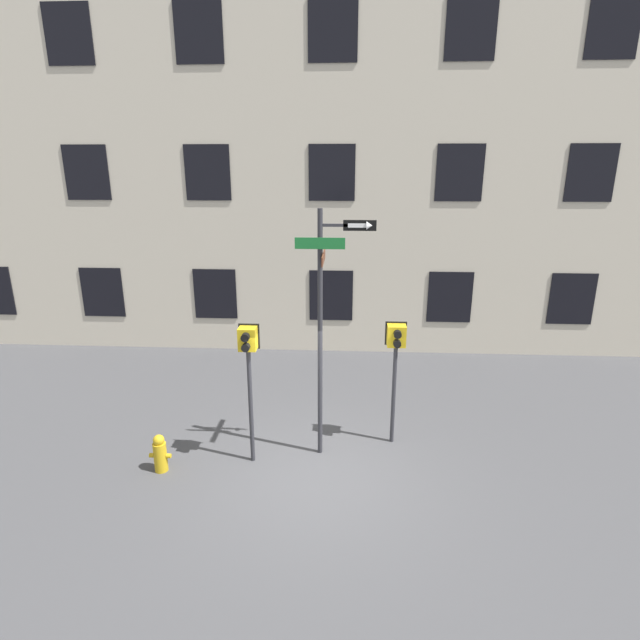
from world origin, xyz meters
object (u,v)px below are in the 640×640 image
(street_sign_pole, at_px, (324,316))
(pedestrian_signal_left, at_px, (248,357))
(fire_hydrant, at_px, (160,454))
(pedestrian_signal_right, at_px, (396,349))

(street_sign_pole, distance_m, pedestrian_signal_left, 1.53)
(fire_hydrant, bearing_deg, pedestrian_signal_left, 14.63)
(street_sign_pole, xyz_separation_m, pedestrian_signal_left, (-1.33, -0.35, -0.68))
(street_sign_pole, bearing_deg, pedestrian_signal_right, 19.72)
(street_sign_pole, height_order, fire_hydrant, street_sign_pole)
(pedestrian_signal_right, bearing_deg, pedestrian_signal_left, -162.66)
(pedestrian_signal_left, height_order, pedestrian_signal_right, pedestrian_signal_left)
(pedestrian_signal_left, bearing_deg, pedestrian_signal_right, 17.34)
(street_sign_pole, xyz_separation_m, pedestrian_signal_right, (1.35, 0.48, -0.79))
(street_sign_pole, bearing_deg, fire_hydrant, -165.26)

